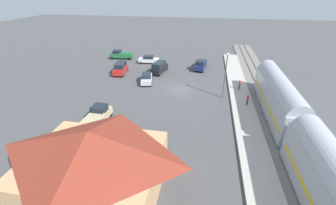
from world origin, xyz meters
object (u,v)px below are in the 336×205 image
object	(u,v)px
suv_red	(121,68)
light_pole_near_platform	(226,70)
pedestrian_waiting_far	(248,99)
sedan_white	(149,59)
sedan_silver	(147,78)
station_building	(93,161)
suv_black	(159,67)
pickup_green	(121,54)
pedestrian_on_platform	(240,84)
pickup_navy	(201,64)
pickup_tan	(97,117)

from	to	relation	value
suv_red	light_pole_near_platform	xyz separation A→B (m)	(-19.81, 7.55, 3.41)
pedestrian_waiting_far	light_pole_near_platform	size ratio (longest dim) A/B	0.24
sedan_white	sedan_silver	size ratio (longest dim) A/B	0.97
suv_red	sedan_silver	world-z (taller)	suv_red
station_building	suv_black	bearing A→B (deg)	-87.90
light_pole_near_platform	suv_red	bearing A→B (deg)	-20.85
pedestrian_waiting_far	pickup_green	distance (m)	33.41
pedestrian_on_platform	pickup_navy	world-z (taller)	pickup_navy
suv_red	pickup_navy	bearing A→B (deg)	-160.48
sedan_white	station_building	bearing A→B (deg)	97.74
pickup_navy	light_pole_near_platform	xyz separation A→B (m)	(-4.15, 13.10, 3.53)
station_building	sedan_silver	distance (m)	24.08
station_building	pickup_tan	distance (m)	10.82
suv_black	pickup_green	xyz separation A→B (m)	(11.22, -8.09, -0.12)
suv_black	light_pole_near_platform	distance (m)	15.82
suv_red	pickup_tan	size ratio (longest dim) A/B	0.94
sedan_white	pickup_tan	size ratio (longest dim) A/B	0.86
pickup_green	sedan_white	bearing A→B (deg)	163.13
pickup_navy	sedan_silver	world-z (taller)	pickup_navy
pickup_navy	sedan_silver	xyz separation A→B (m)	(9.24, 9.32, -0.15)
sedan_white	sedan_silver	world-z (taller)	same
suv_black	suv_red	bearing A→B (deg)	13.68
suv_black	station_building	bearing A→B (deg)	92.10
suv_red	station_building	bearing A→B (deg)	107.30
pedestrian_waiting_far	pickup_tan	world-z (taller)	pickup_tan
suv_red	pickup_navy	distance (m)	16.61
suv_red	pickup_green	bearing A→B (deg)	-69.60
sedan_silver	sedan_white	bearing A→B (deg)	-77.16
pickup_tan	station_building	bearing A→B (deg)	116.69
suv_red	pedestrian_waiting_far	bearing A→B (deg)	156.69
suv_black	sedan_silver	size ratio (longest dim) A/B	1.08
pedestrian_on_platform	sedan_silver	distance (m)	16.19
pickup_green	suv_black	bearing A→B (deg)	144.22
station_building	pickup_navy	size ratio (longest dim) A/B	2.03
pedestrian_on_platform	sedan_silver	bearing A→B (deg)	-2.45
pedestrian_waiting_far	pickup_navy	size ratio (longest dim) A/B	0.31
pickup_navy	pickup_tan	bearing A→B (deg)	63.52
sedan_white	pickup_tan	xyz separation A→B (m)	(-0.03, 25.81, 0.15)
suv_red	sedan_white	distance (m)	8.55
station_building	sedan_silver	bearing A→B (deg)	-84.74
pickup_green	sedan_silver	bearing A→B (deg)	126.43
pickup_tan	suv_red	bearing A→B (deg)	-78.04
station_building	suv_black	size ratio (longest dim) A/B	2.19
pickup_green	light_pole_near_platform	xyz separation A→B (m)	(-23.50, 17.47, 3.53)
pickup_navy	light_pole_near_platform	bearing A→B (deg)	107.60
station_building	light_pole_near_platform	xyz separation A→B (m)	(-11.20, -20.10, 1.44)
pickup_navy	pickup_green	xyz separation A→B (m)	(19.35, -4.37, 0.00)
pickup_green	light_pole_near_platform	distance (m)	29.49
pedestrian_waiting_far	station_building	bearing A→B (deg)	50.55
sedan_silver	pickup_green	bearing A→B (deg)	-53.57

